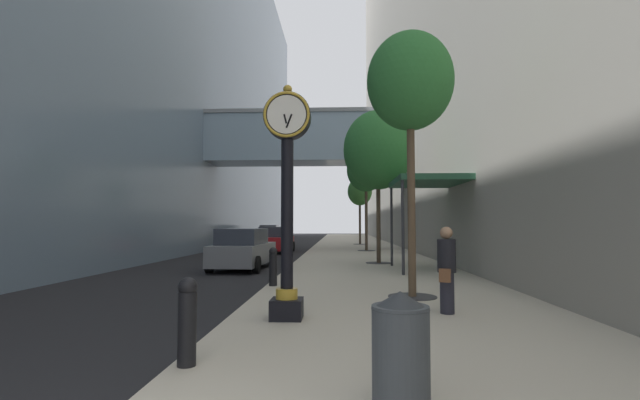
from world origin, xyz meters
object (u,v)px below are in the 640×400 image
(street_tree_mid_far, at_px, (366,170))
(car_grey_mid, at_px, (243,249))
(pedestrian_walking, at_px, (447,268))
(street_tree_mid_near, at_px, (378,150))
(street_tree_far, at_px, (360,192))
(trash_bin, at_px, (401,348))
(car_red_far, at_px, (275,240))
(street_clock, at_px, (287,189))
(bollard_nearest, at_px, (187,319))
(bollard_third, at_px, (273,266))
(car_black_near, at_px, (270,234))
(street_tree_near, at_px, (410,83))
(bollard_fourth, at_px, (288,256))

(street_tree_mid_far, relative_size, car_grey_mid, 1.39)
(street_tree_mid_far, relative_size, pedestrian_walking, 4.01)
(street_tree_mid_near, height_order, street_tree_far, street_tree_mid_near)
(trash_bin, distance_m, car_red_far, 24.13)
(trash_bin, bearing_deg, car_red_far, 100.96)
(street_clock, relative_size, car_red_far, 0.95)
(bollard_nearest, height_order, street_tree_far, street_tree_far)
(street_tree_mid_near, relative_size, street_tree_mid_far, 1.01)
(car_grey_mid, bearing_deg, bollard_third, -70.23)
(street_tree_far, bearing_deg, trash_bin, -91.94)
(pedestrian_walking, xyz_separation_m, car_black_near, (-8.53, 33.16, -0.16))
(car_red_far, bearing_deg, street_clock, -81.14)
(car_black_near, bearing_deg, car_grey_mid, -83.56)
(car_grey_mid, bearing_deg, street_tree_near, -53.39)
(bollard_fourth, xyz_separation_m, street_tree_mid_near, (3.44, 3.70, 4.28))
(street_clock, relative_size, trash_bin, 3.96)
(street_tree_far, bearing_deg, car_grey_mid, -106.21)
(street_tree_mid_near, relative_size, pedestrian_walking, 4.07)
(bollard_third, distance_m, street_tree_far, 25.12)
(car_grey_mid, bearing_deg, trash_bin, -72.09)
(bollard_fourth, xyz_separation_m, street_tree_mid_far, (3.44, 12.46, 4.49))
(street_tree_far, xyz_separation_m, car_grey_mid, (-5.49, -18.89, -3.63))
(street_tree_near, bearing_deg, street_tree_far, 90.00)
(car_black_near, bearing_deg, car_red_far, -79.72)
(street_tree_near, relative_size, trash_bin, 5.85)
(bollard_fourth, bearing_deg, street_tree_mid_near, 47.07)
(street_clock, height_order, car_grey_mid, street_clock)
(bollard_fourth, bearing_deg, street_tree_mid_far, 74.56)
(bollard_third, bearing_deg, trash_bin, -73.46)
(street_tree_near, bearing_deg, car_black_near, 104.67)
(street_tree_mid_far, relative_size, trash_bin, 6.14)
(street_tree_near, height_order, car_grey_mid, street_tree_near)
(bollard_nearest, height_order, car_grey_mid, car_grey_mid)
(bollard_fourth, xyz_separation_m, trash_bin, (2.34, -11.27, -0.00))
(bollard_third, bearing_deg, street_clock, -78.25)
(street_tree_far, bearing_deg, pedestrian_walking, -89.30)
(bollard_nearest, bearing_deg, street_tree_near, 55.88)
(street_clock, bearing_deg, street_tree_mid_near, 77.08)
(street_tree_far, distance_m, trash_bin, 32.72)
(trash_bin, height_order, car_grey_mid, car_grey_mid)
(street_tree_mid_near, distance_m, pedestrian_walking, 11.35)
(street_tree_mid_far, xyz_separation_m, street_tree_far, (0.00, 8.76, -0.74))
(street_tree_near, distance_m, street_tree_far, 26.30)
(street_clock, xyz_separation_m, street_tree_far, (2.58, 28.76, 2.01))
(car_grey_mid, xyz_separation_m, car_red_far, (-0.19, 10.09, 0.00))
(bollard_fourth, height_order, car_red_far, car_red_far)
(street_tree_far, xyz_separation_m, trash_bin, (-1.10, -32.49, -3.74))
(street_tree_mid_far, height_order, car_black_near, street_tree_mid_far)
(street_tree_far, height_order, trash_bin, street_tree_far)
(bollard_third, height_order, street_tree_far, street_tree_far)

